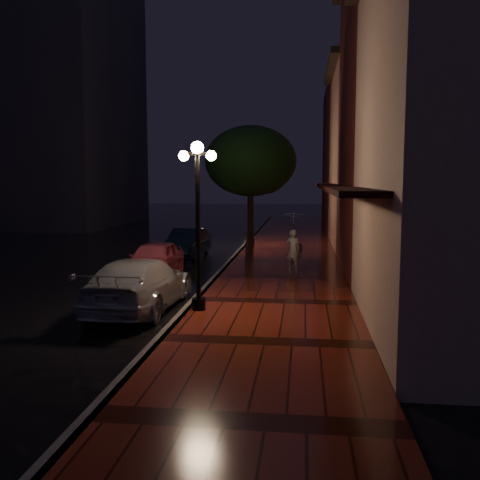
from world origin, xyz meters
The scene contains 14 objects.
ground centered at (0.00, 0.00, 0.00)m, with size 120.00×120.00×0.00m, color black.
sidewalk centered at (2.25, 0.00, 0.07)m, with size 4.50×60.00×0.15m, color #49170D.
curb centered at (0.00, 0.00, 0.07)m, with size 0.25×60.00×0.15m, color #595451.
storefront_mid centered at (7.00, 2.00, 5.50)m, with size 5.00×8.00×11.00m, color #511914.
storefront_far centered at (7.00, 10.00, 4.50)m, with size 5.00×8.00×9.00m, color #8C5951.
storefront_extra centered at (7.00, 20.00, 5.00)m, with size 5.00×12.00×10.00m, color #511914.
streetlamp_near centered at (0.35, -5.00, 2.60)m, with size 0.96×0.36×4.31m.
streetlamp_far centered at (0.35, 9.00, 2.60)m, with size 0.96×0.36×4.31m.
street_tree centered at (0.61, 5.99, 4.24)m, with size 4.16×4.16×5.80m.
pink_car centered at (-2.27, 0.09, 0.66)m, with size 1.56×3.87×1.32m, color #EC6173.
navy_car centered at (-2.21, 5.30, 0.65)m, with size 1.37×3.93×1.29m, color black.
silver_car centered at (-1.36, -4.57, 0.70)m, with size 1.97×4.85×1.41m, color #9D9CA3.
woman_with_umbrella centered at (2.67, 1.05, 1.60)m, with size 0.91×0.93×2.20m.
parking_meter centered at (1.00, 0.50, 1.03)m, with size 0.16×0.13×1.46m.
Camera 1 is at (3.02, -18.33, 3.50)m, focal length 40.00 mm.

